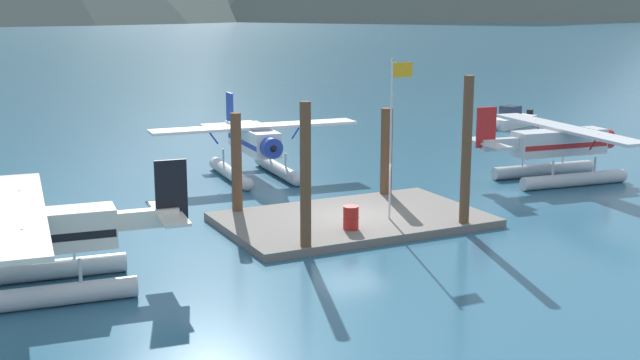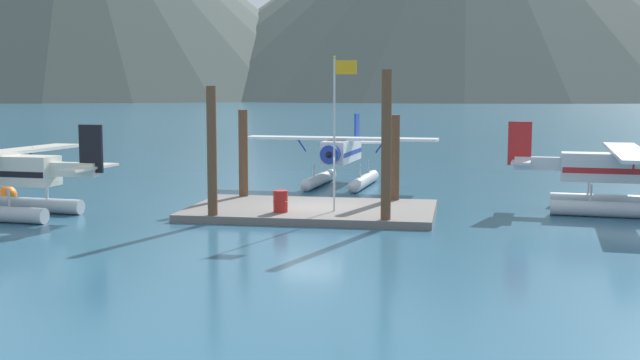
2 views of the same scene
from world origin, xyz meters
TOP-DOWN VIEW (x-y plane):
  - ground_plane at (0.00, 0.00)m, footprint 1200.00×1200.00m
  - dock_platform at (0.00, 0.00)m, footprint 10.24×6.35m
  - piling_near_left at (-3.44, -2.89)m, footprint 0.38×0.38m
  - piling_near_right at (3.36, -2.78)m, footprint 0.38×0.38m
  - piling_far_left at (-3.78, 2.89)m, footprint 0.43×0.43m
  - piling_far_right at (3.19, 2.79)m, footprint 0.52×0.52m
  - flagpole at (1.22, -0.99)m, footprint 0.95×0.10m
  - fuel_drum at (-0.99, -1.66)m, footprint 0.62×0.62m
  - mooring_buoy at (-14.20, 0.30)m, footprint 0.88×0.88m
  - seaplane_silver_stbd_fwd at (12.81, 2.45)m, footprint 7.96×10.49m
  - seaplane_cream_port_aft at (-12.44, -2.88)m, footprint 7.96×10.49m
  - seaplane_white_bow_centre at (-0.22, 9.89)m, footprint 10.47×7.97m

SIDE VIEW (x-z plane):
  - ground_plane at x=0.00m, z-range 0.00..0.00m
  - dock_platform at x=0.00m, z-range 0.00..0.30m
  - mooring_buoy at x=-14.20m, z-range 0.00..0.88m
  - fuel_drum at x=-0.99m, z-range 0.30..1.18m
  - seaplane_silver_stbd_fwd at x=12.81m, z-range -0.34..3.50m
  - seaplane_cream_port_aft at x=-12.44m, z-range -0.34..3.50m
  - seaplane_white_bow_centre at x=-0.22m, z-range -0.34..3.50m
  - piling_far_right at x=3.19m, z-range 0.00..4.11m
  - piling_far_left at x=-3.78m, z-range 0.00..4.30m
  - piling_near_left at x=-3.44m, z-range 0.00..5.36m
  - piling_near_right at x=3.36m, z-range 0.00..5.96m
  - flagpole at x=1.22m, z-range 1.05..7.30m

